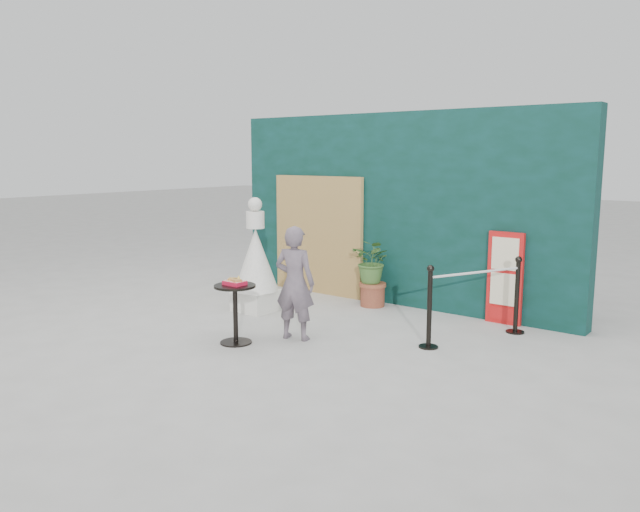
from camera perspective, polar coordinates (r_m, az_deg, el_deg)
The scene contains 10 objects.
ground at distance 7.75m, azimuth -5.52°, elevation -8.44°, with size 60.00×60.00×0.00m, color #ADAAA5.
back_wall at distance 9.95m, azimuth 6.94°, elevation 4.26°, with size 6.00×0.30×3.00m, color black.
bamboo_fence at distance 10.62m, azimuth -0.18°, elevation 1.92°, with size 1.80×0.08×2.00m, color tan.
woman at distance 7.95m, azimuth -2.32°, elevation -2.49°, with size 0.54×0.35×1.47m, color slate.
menu_board at distance 9.05m, azimuth 16.54°, elevation -1.97°, with size 0.50×0.07×1.30m.
statue at distance 9.47m, azimuth -5.87°, elevation -0.82°, with size 0.67×0.67×1.73m.
cafe_table at distance 7.88m, azimuth -7.76°, elevation -4.42°, with size 0.52×0.52×0.75m.
food_basket at distance 7.82m, azimuth -7.78°, elevation -2.37°, with size 0.26×0.19×0.11m.
planter at distance 9.75m, azimuth 4.86°, elevation -1.05°, with size 0.62×0.54×1.06m.
stanchion_barrier at distance 8.19m, azimuth 13.98°, elevation -4.12°, with size 0.84×1.54×1.03m.
Camera 1 is at (5.10, -5.34, 2.34)m, focal length 35.00 mm.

